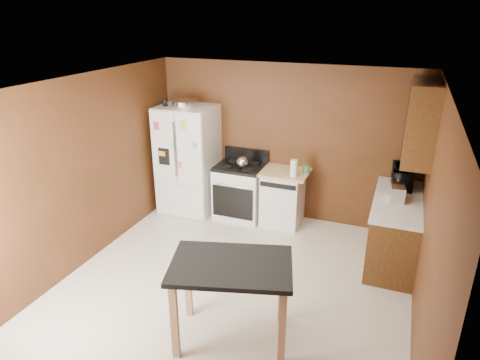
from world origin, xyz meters
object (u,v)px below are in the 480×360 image
Objects in this scene: kettle at (242,163)px; paper_towel at (294,168)px; roasting_pan at (185,103)px; gas_range at (240,190)px; pen_cup at (165,103)px; microwave at (402,177)px; toaster at (397,193)px; dishwasher at (283,197)px; island at (231,276)px; refrigerator at (188,160)px; green_canister at (306,169)px.

paper_towel is at bearing -1.03° from kettle.
roasting_pan is 0.36× the size of gas_range.
pen_cup reaches higher than microwave.
roasting_pan is 2.11× the size of kettle.
dishwasher is at bearing 155.38° from toaster.
microwave is at bearing 2.65° from pen_cup.
microwave is at bearing 0.09° from gas_range.
paper_towel is at bearing -1.38° from roasting_pan.
kettle is at bearing -168.10° from dishwasher.
island is (-1.45, -2.21, -0.24)m from toaster.
pen_cup is 0.13× the size of dishwasher.
pen_cup is at bearing -178.93° from paper_towel.
microwave is 0.28× the size of refrigerator.
pen_cup is 0.10× the size of gas_range.
island is (1.87, -2.65, -0.13)m from refrigerator.
green_canister is (0.98, 0.20, -0.05)m from kettle.
island is at bearing -84.99° from dishwasher.
toaster is (1.35, -0.59, 0.06)m from green_canister.
gas_range is at bearing 109.49° from island.
roasting_pan is 3.52× the size of pen_cup.
pen_cup is at bearing 130.57° from island.
island is at bearing -71.28° from kettle.
microwave is at bearing 61.28° from island.
roasting_pan is 1.55× the size of paper_towel.
dishwasher is (1.94, 0.19, -1.40)m from pen_cup.
toaster is 1.85m from dishwasher.
gas_range is (-0.08, 0.11, -0.53)m from kettle.
roasting_pan reaches higher than green_canister.
kettle is 0.55m from gas_range.
gas_range is at bearing 5.11° from roasting_pan.
microwave is 0.56× the size of dishwasher.
kettle is 2.76m from island.
roasting_pan is 1.66m from gas_range.
microwave reaches higher than dishwasher.
microwave is 1.83m from dishwasher.
kettle is (1.30, 0.06, -0.86)m from pen_cup.
microwave is 0.36× the size of island.
pen_cup is at bearing -172.26° from gas_range.
microwave reaches higher than island.
toaster is at bearing -5.37° from pen_cup.
pen_cup is 2.47m from green_canister.
island is (0.04, -2.59, -0.25)m from paper_towel.
refrigerator is at bearing 125.20° from island.
dishwasher is (1.63, 0.11, -1.40)m from roasting_pan.
dishwasher is (0.72, 0.02, -0.01)m from gas_range.
refrigerator reaches higher than kettle.
microwave is (2.37, 0.11, 0.04)m from kettle.
dishwasher is at bearing 5.60° from pen_cup.
paper_towel is 0.14× the size of refrigerator.
refrigerator reaches higher than dishwasher.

